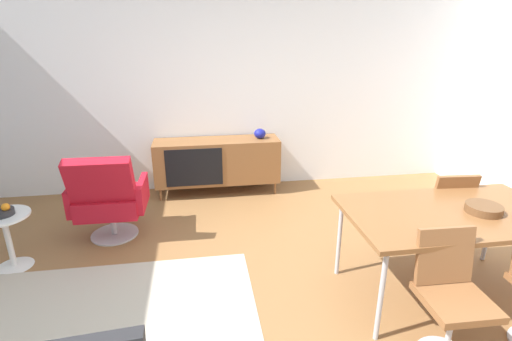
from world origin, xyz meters
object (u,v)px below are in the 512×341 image
Objects in this scene: vase_cobalt at (260,134)px; dining_chair_back_right at (443,209)px; fruit_bowl at (1,211)px; sideboard at (217,161)px; lounge_chair_red at (108,197)px; side_table_round at (7,235)px; dining_chair_front_left at (451,292)px; dining_table at (452,216)px; wooden_bowl_on_table at (484,209)px.

dining_chair_back_right reaches higher than vase_cobalt.
vase_cobalt is 2.91m from fruit_bowl.
sideboard is at bearing 36.69° from fruit_bowl.
vase_cobalt is 0.75× the size of fruit_bowl.
side_table_round is (-0.80, -0.40, -0.15)m from lounge_chair_red.
dining_chair_front_left is at bearing -66.30° from sideboard.
dining_table is 0.70m from dining_chair_back_right.
dining_chair_front_left is (-0.57, -0.51, -0.30)m from wooden_bowl_on_table.
wooden_bowl_on_table is 0.30× the size of dining_chair_back_right.
fruit_bowl is (-0.80, -0.40, 0.09)m from lounge_chair_red.
sideboard is 1.69× the size of lounge_chair_red.
dining_chair_back_right and dining_chair_front_left have the same top height.
dining_table is 3.08× the size of side_table_round.
vase_cobalt is 2.04m from lounge_chair_red.
dining_chair_back_right is (0.35, 0.56, -0.23)m from dining_table.
dining_table is at bearing -25.58° from lounge_chair_red.
vase_cobalt is at bearing 30.04° from side_table_round.
fruit_bowl is (-1.95, -1.45, 0.12)m from sideboard.
dining_table is at bearing -14.72° from side_table_round.
dining_table is (1.64, -2.40, 0.26)m from sideboard.
sideboard is at bearing -179.81° from vase_cobalt.
dining_table is 0.23m from wooden_bowl_on_table.
dining_chair_back_right is 1.00× the size of dining_chair_front_left.
wooden_bowl_on_table is 3.94m from fruit_bowl.
wooden_bowl_on_table is (1.86, -2.44, 0.33)m from sideboard.
dining_chair_back_right is 3.96m from side_table_round.
fruit_bowl is at bearing -153.53° from lounge_chair_red.
vase_cobalt is at bearing 31.64° from lounge_chair_red.
lounge_chair_red is (-1.15, -1.06, 0.03)m from sideboard.
sideboard is 1.87× the size of dining_chair_front_left.
dining_chair_back_right reaches higher than dining_table.
dining_chair_front_left is at bearing -121.82° from dining_chair_back_right.
dining_table is 3.73m from side_table_round.
lounge_chair_red is at bearing 26.41° from side_table_round.
wooden_bowl_on_table is at bearing -24.68° from lounge_chair_red.
vase_cobalt reaches higher than side_table_round.
dining_chair_back_right is at bearing 58.28° from dining_table.
side_table_round is at bearing 155.15° from dining_chair_front_left.
fruit_bowl is (-3.59, 0.94, -0.14)m from dining_table.
vase_cobalt reaches higher than wooden_bowl_on_table.
dining_table is at bearing -55.53° from sideboard.
lounge_chair_red is at bearing 166.06° from dining_chair_back_right.
fruit_bowl is at bearing 165.44° from wooden_bowl_on_table.
lounge_chair_red is at bearing 142.23° from dining_chair_front_left.
vase_cobalt reaches higher than dining_table.
dining_chair_front_left is 3.58m from side_table_round.
lounge_chair_red is (-3.14, 0.78, -0.00)m from dining_chair_back_right.
dining_chair_back_right is at bearing 58.18° from dining_chair_front_left.
dining_chair_front_left is at bearing -24.84° from fruit_bowl.
vase_cobalt is at bearing 103.93° from dining_chair_front_left.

